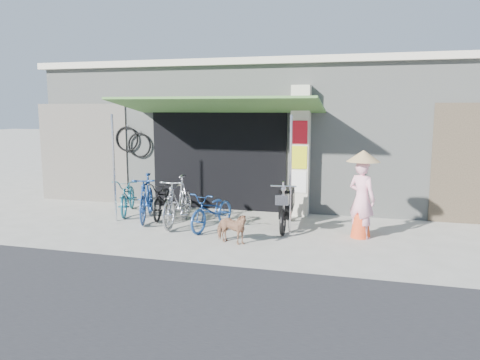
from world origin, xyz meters
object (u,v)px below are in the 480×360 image
(bike_teal, at_px, (128,196))
(moped, at_px, (286,206))
(nun, at_px, (362,195))
(bike_silver, at_px, (178,201))
(bike_blue, at_px, (146,198))
(bike_navy, at_px, (213,210))
(street_dog, at_px, (231,228))
(bike_black, at_px, (164,199))

(bike_teal, xyz_separation_m, moped, (3.85, -0.30, 0.03))
(bike_teal, relative_size, nun, 0.95)
(bike_silver, distance_m, nun, 3.81)
(bike_blue, bearing_deg, nun, -20.07)
(bike_silver, distance_m, bike_navy, 0.85)
(street_dog, relative_size, nun, 0.41)
(bike_teal, bearing_deg, bike_navy, -38.73)
(bike_black, height_order, bike_silver, bike_silver)
(bike_blue, xyz_separation_m, street_dog, (2.35, -1.26, -0.22))
(bike_blue, height_order, nun, nun)
(nun, bearing_deg, bike_black, 25.52)
(bike_black, xyz_separation_m, street_dog, (2.11, -1.66, -0.12))
(bike_teal, height_order, bike_blue, bike_blue)
(moped, bearing_deg, bike_navy, -162.75)
(bike_black, bearing_deg, street_dog, -48.57)
(moped, bearing_deg, bike_blue, 179.95)
(bike_navy, height_order, moped, moped)
(bike_teal, relative_size, bike_blue, 0.94)
(nun, bearing_deg, street_dog, 58.19)
(bike_black, xyz_separation_m, nun, (4.41, -0.58, 0.43))
(bike_silver, height_order, moped, bike_silver)
(bike_black, height_order, bike_navy, bike_black)
(bike_blue, distance_m, nun, 4.66)
(bike_black, relative_size, bike_silver, 0.91)
(nun, bearing_deg, bike_silver, 33.40)
(bike_black, relative_size, nun, 0.94)
(bike_silver, bearing_deg, bike_teal, 152.77)
(street_dog, bearing_deg, nun, -49.77)
(bike_teal, relative_size, moped, 0.91)
(bike_navy, relative_size, street_dog, 2.15)
(bike_navy, bearing_deg, nun, 16.87)
(moped, bearing_deg, bike_silver, -173.51)
(bike_teal, bearing_deg, moped, -23.57)
(bike_navy, bearing_deg, bike_teal, 174.06)
(bike_silver, height_order, nun, nun)
(bike_silver, bearing_deg, street_dog, -38.02)
(bike_navy, relative_size, moped, 0.86)
(street_dog, bearing_deg, bike_blue, 76.79)
(bike_teal, bearing_deg, bike_blue, -53.75)
(street_dog, relative_size, moped, 0.40)
(bike_black, bearing_deg, moped, -14.18)
(moped, bearing_deg, street_dog, -121.62)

